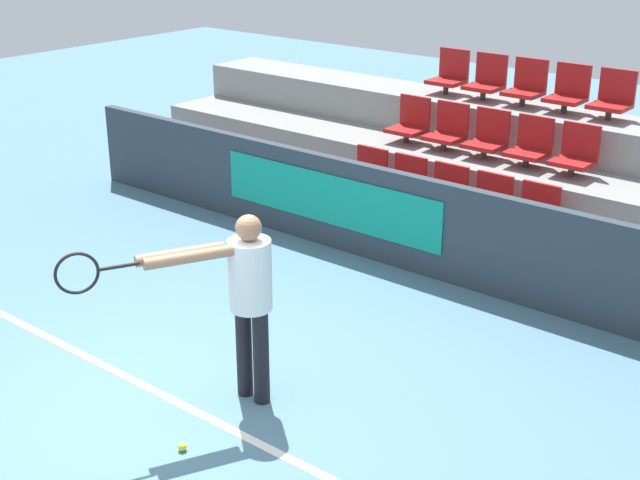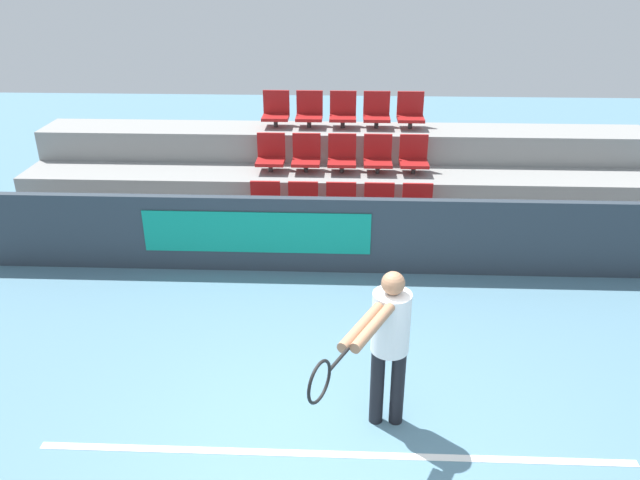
{
  "view_description": "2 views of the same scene",
  "coord_description": "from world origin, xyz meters",
  "px_view_note": "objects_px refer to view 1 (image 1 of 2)",
  "views": [
    {
      "loc": [
        4.9,
        -3.8,
        3.9
      ],
      "look_at": [
        0.28,
        1.84,
        1.0
      ],
      "focal_mm": 50.0,
      "sensor_mm": 36.0,
      "label": 1
    },
    {
      "loc": [
        0.05,
        -3.9,
        4.07
      ],
      "look_at": [
        -0.21,
        2.28,
        1.16
      ],
      "focal_mm": 35.0,
      "sensor_mm": 36.0,
      "label": 2
    }
  ],
  "objects_px": {
    "stadium_chair_4": "(535,215)",
    "stadium_chair_5": "(410,123)",
    "stadium_chair_1": "(405,184)",
    "stadium_chair_13": "(568,92)",
    "stadium_chair_12": "(526,86)",
    "stadium_chair_3": "(489,204)",
    "stadium_chair_6": "(448,130)",
    "stadium_chair_9": "(576,154)",
    "stadium_chair_14": "(613,98)",
    "tennis_player": "(241,289)",
    "stadium_chair_8": "(530,145)",
    "stadium_chair_10": "(450,74)",
    "stadium_chair_7": "(488,137)",
    "stadium_chair_0": "(367,175)",
    "tennis_ball": "(182,447)",
    "stadium_chair_2": "(446,193)",
    "stadium_chair_11": "(487,80)"
  },
  "relations": [
    {
      "from": "stadium_chair_0",
      "to": "stadium_chair_14",
      "type": "xyz_separation_m",
      "value": [
        2.19,
        1.76,
        0.93
      ]
    },
    {
      "from": "stadium_chair_6",
      "to": "stadium_chair_7",
      "type": "height_order",
      "value": "same"
    },
    {
      "from": "stadium_chair_11",
      "to": "stadium_chair_4",
      "type": "bearing_deg",
      "value": -47.05
    },
    {
      "from": "stadium_chair_13",
      "to": "stadium_chair_12",
      "type": "bearing_deg",
      "value": 180.0
    },
    {
      "from": "stadium_chair_3",
      "to": "stadium_chair_7",
      "type": "distance_m",
      "value": 1.14
    },
    {
      "from": "stadium_chair_7",
      "to": "stadium_chair_9",
      "type": "distance_m",
      "value": 1.09
    },
    {
      "from": "stadium_chair_8",
      "to": "stadium_chair_9",
      "type": "distance_m",
      "value": 0.55
    },
    {
      "from": "stadium_chair_7",
      "to": "tennis_ball",
      "type": "height_order",
      "value": "stadium_chair_7"
    },
    {
      "from": "stadium_chair_0",
      "to": "stadium_chair_6",
      "type": "xyz_separation_m",
      "value": [
        0.55,
        0.88,
        0.47
      ]
    },
    {
      "from": "stadium_chair_2",
      "to": "stadium_chair_4",
      "type": "height_order",
      "value": "same"
    },
    {
      "from": "stadium_chair_1",
      "to": "stadium_chair_5",
      "type": "distance_m",
      "value": 1.14
    },
    {
      "from": "stadium_chair_3",
      "to": "stadium_chair_9",
      "type": "bearing_deg",
      "value": 58.18
    },
    {
      "from": "stadium_chair_3",
      "to": "stadium_chair_13",
      "type": "height_order",
      "value": "stadium_chair_13"
    },
    {
      "from": "stadium_chair_13",
      "to": "tennis_ball",
      "type": "relative_size",
      "value": 8.52
    },
    {
      "from": "stadium_chair_6",
      "to": "stadium_chair_8",
      "type": "xyz_separation_m",
      "value": [
        1.09,
        0.0,
        0.0
      ]
    },
    {
      "from": "stadium_chair_4",
      "to": "tennis_ball",
      "type": "distance_m",
      "value": 4.62
    },
    {
      "from": "stadium_chair_14",
      "to": "stadium_chair_13",
      "type": "bearing_deg",
      "value": 180.0
    },
    {
      "from": "stadium_chair_3",
      "to": "stadium_chair_6",
      "type": "height_order",
      "value": "stadium_chair_6"
    },
    {
      "from": "tennis_player",
      "to": "stadium_chair_3",
      "type": "bearing_deg",
      "value": 114.72
    },
    {
      "from": "stadium_chair_14",
      "to": "tennis_player",
      "type": "bearing_deg",
      "value": -96.81
    },
    {
      "from": "stadium_chair_8",
      "to": "stadium_chair_11",
      "type": "relative_size",
      "value": 1.0
    },
    {
      "from": "stadium_chair_7",
      "to": "stadium_chair_3",
      "type": "bearing_deg",
      "value": -58.18
    },
    {
      "from": "stadium_chair_6",
      "to": "stadium_chair_7",
      "type": "distance_m",
      "value": 0.55
    },
    {
      "from": "stadium_chair_11",
      "to": "stadium_chair_0",
      "type": "bearing_deg",
      "value": -107.24
    },
    {
      "from": "stadium_chair_3",
      "to": "stadium_chair_8",
      "type": "distance_m",
      "value": 1.0
    },
    {
      "from": "stadium_chair_0",
      "to": "stadium_chair_1",
      "type": "xyz_separation_m",
      "value": [
        0.55,
        0.0,
        0.0
      ]
    },
    {
      "from": "stadium_chair_13",
      "to": "stadium_chair_10",
      "type": "bearing_deg",
      "value": 180.0
    },
    {
      "from": "stadium_chair_8",
      "to": "stadium_chair_10",
      "type": "height_order",
      "value": "stadium_chair_10"
    },
    {
      "from": "stadium_chair_5",
      "to": "stadium_chair_6",
      "type": "height_order",
      "value": "same"
    },
    {
      "from": "stadium_chair_3",
      "to": "stadium_chair_13",
      "type": "distance_m",
      "value": 2.0
    },
    {
      "from": "stadium_chair_2",
      "to": "stadium_chair_10",
      "type": "relative_size",
      "value": 1.0
    },
    {
      "from": "stadium_chair_5",
      "to": "stadium_chair_13",
      "type": "xyz_separation_m",
      "value": [
        1.64,
        0.88,
        0.47
      ]
    },
    {
      "from": "stadium_chair_12",
      "to": "stadium_chair_11",
      "type": "bearing_deg",
      "value": 180.0
    },
    {
      "from": "stadium_chair_7",
      "to": "stadium_chair_12",
      "type": "xyz_separation_m",
      "value": [
        0.0,
        0.88,
        0.47
      ]
    },
    {
      "from": "stadium_chair_14",
      "to": "tennis_player",
      "type": "height_order",
      "value": "stadium_chair_14"
    },
    {
      "from": "stadium_chair_5",
      "to": "stadium_chair_7",
      "type": "bearing_deg",
      "value": 0.0
    },
    {
      "from": "stadium_chair_10",
      "to": "stadium_chair_14",
      "type": "bearing_deg",
      "value": 0.0
    },
    {
      "from": "tennis_ball",
      "to": "stadium_chair_9",
      "type": "bearing_deg",
      "value": 84.55
    },
    {
      "from": "stadium_chair_2",
      "to": "tennis_ball",
      "type": "xyz_separation_m",
      "value": [
        0.58,
        -4.54,
        -0.68
      ]
    },
    {
      "from": "stadium_chair_8",
      "to": "stadium_chair_10",
      "type": "distance_m",
      "value": 1.92
    },
    {
      "from": "stadium_chair_5",
      "to": "stadium_chair_13",
      "type": "distance_m",
      "value": 1.92
    },
    {
      "from": "stadium_chair_7",
      "to": "tennis_ball",
      "type": "xyz_separation_m",
      "value": [
        0.58,
        -5.42,
        -1.14
      ]
    },
    {
      "from": "tennis_player",
      "to": "stadium_chair_14",
      "type": "bearing_deg",
      "value": 109.57
    },
    {
      "from": "stadium_chair_4",
      "to": "stadium_chair_5",
      "type": "xyz_separation_m",
      "value": [
        -2.19,
        0.88,
        0.47
      ]
    },
    {
      "from": "stadium_chair_3",
      "to": "stadium_chair_12",
      "type": "xyz_separation_m",
      "value": [
        -0.55,
        1.76,
        0.93
      ]
    },
    {
      "from": "stadium_chair_6",
      "to": "stadium_chair_13",
      "type": "bearing_deg",
      "value": 38.86
    },
    {
      "from": "stadium_chair_4",
      "to": "stadium_chair_13",
      "type": "distance_m",
      "value": 2.07
    },
    {
      "from": "stadium_chair_7",
      "to": "stadium_chair_10",
      "type": "distance_m",
      "value": 1.48
    },
    {
      "from": "stadium_chair_0",
      "to": "tennis_ball",
      "type": "height_order",
      "value": "stadium_chair_0"
    },
    {
      "from": "stadium_chair_3",
      "to": "tennis_player",
      "type": "bearing_deg",
      "value": -91.66
    }
  ]
}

